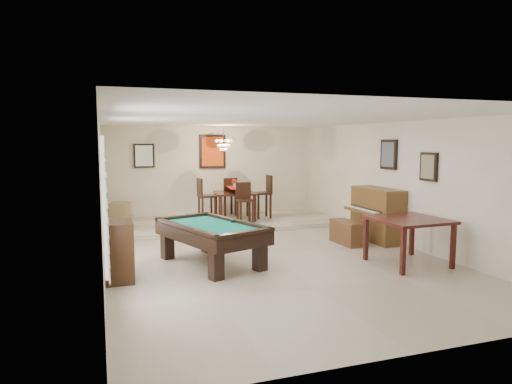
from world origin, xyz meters
TOP-DOWN VIEW (x-y plane):
  - ground_plane at (0.00, 0.00)m, footprint 6.00×9.00m
  - wall_back at (0.00, 4.50)m, footprint 6.00×0.04m
  - wall_front at (0.00, -4.50)m, footprint 6.00×0.04m
  - wall_left at (-3.00, 0.00)m, footprint 0.04×9.00m
  - wall_right at (3.00, 0.00)m, footprint 0.04×9.00m
  - ceiling at (0.00, 0.00)m, footprint 6.00×9.00m
  - dining_step at (0.00, 3.25)m, footprint 6.00×2.50m
  - window_left_front at (-2.97, -2.20)m, footprint 0.06×1.00m
  - window_left_rear at (-2.97, 0.60)m, footprint 0.06×1.00m
  - pool_table at (-1.18, -0.42)m, footprint 1.78×2.38m
  - square_table at (2.13, -1.54)m, footprint 1.25×1.25m
  - upright_piano at (2.59, 0.32)m, footprint 0.78×1.40m
  - piano_bench at (1.93, 0.25)m, footprint 0.37×0.89m
  - apothecary_chest at (-2.77, -0.92)m, footprint 0.42×0.63m
  - dining_table at (0.32, 3.31)m, footprint 1.13×1.13m
  - flower_vase at (0.32, 3.31)m, footprint 0.15×0.15m
  - dining_chair_south at (0.36, 2.52)m, footprint 0.40×0.40m
  - dining_chair_north at (0.34, 4.04)m, footprint 0.43×0.43m
  - dining_chair_west at (-0.44, 3.30)m, footprint 0.45×0.45m
  - dining_chair_east at (1.11, 3.34)m, footprint 0.44×0.44m
  - corner_bench at (-2.60, 4.15)m, footprint 0.56×0.63m
  - chandelier at (0.00, 3.20)m, footprint 0.44×0.44m
  - back_painting at (0.00, 4.46)m, footprint 0.75×0.06m
  - back_mirror at (-1.90, 4.46)m, footprint 0.55×0.06m
  - right_picture_upper at (2.96, 0.30)m, footprint 0.06×0.55m
  - right_picture_lower at (2.96, -1.00)m, footprint 0.06×0.45m

SIDE VIEW (x-z plane):
  - ground_plane at x=0.00m, z-range -0.02..0.00m
  - dining_step at x=0.00m, z-range 0.00..0.12m
  - piano_bench at x=1.93m, z-range 0.00..0.49m
  - pool_table at x=-1.18m, z-range 0.00..0.71m
  - corner_bench at x=-2.60m, z-range 0.12..0.59m
  - square_table at x=2.13m, z-range 0.00..0.83m
  - apothecary_chest at x=-2.77m, z-range 0.00..0.94m
  - dining_table at x=0.32m, z-range 0.12..0.97m
  - upright_piano at x=2.59m, z-range 0.00..1.17m
  - dining_chair_south at x=0.36m, z-range 0.12..1.16m
  - dining_chair_north at x=0.34m, z-range 0.12..1.18m
  - dining_chair_west at x=-0.44m, z-range 0.12..1.25m
  - dining_chair_east at x=1.11m, z-range 0.12..1.28m
  - flower_vase at x=0.32m, z-range 0.97..1.20m
  - wall_back at x=0.00m, z-range 0.00..2.60m
  - wall_front at x=0.00m, z-range 0.00..2.60m
  - wall_left at x=-3.00m, z-range 0.00..2.60m
  - wall_right at x=3.00m, z-range 0.00..2.60m
  - window_left_front at x=-2.97m, z-range 0.55..2.25m
  - window_left_rear at x=-2.97m, z-range 0.55..2.25m
  - right_picture_lower at x=2.96m, z-range 1.42..1.98m
  - back_mirror at x=-1.90m, z-range 1.48..2.12m
  - back_painting at x=0.00m, z-range 1.42..2.38m
  - right_picture_upper at x=2.96m, z-range 1.57..2.23m
  - chandelier at x=0.00m, z-range 1.90..2.50m
  - ceiling at x=0.00m, z-range 2.58..2.62m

